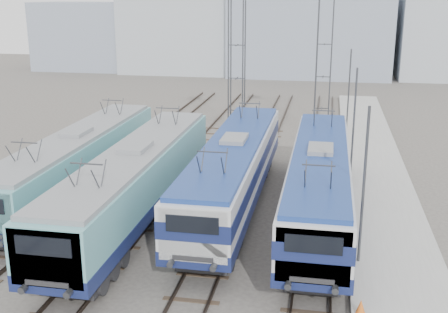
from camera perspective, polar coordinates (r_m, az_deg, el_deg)
ground at (r=24.30m, az=-7.47°, el=-11.48°), size 160.00×160.00×0.00m
platform at (r=30.63m, az=16.01°, el=-5.66°), size 4.00×70.00×0.30m
locomotive_far_left at (r=32.59m, az=-14.74°, el=-0.32°), size 2.87×18.14×3.41m
locomotive_center_left at (r=28.25m, az=-9.01°, el=-2.33°), size 2.99×18.90×3.56m
locomotive_center_right at (r=29.68m, az=0.98°, el=-1.14°), size 2.96×18.71×3.52m
locomotive_far_right at (r=28.39m, az=9.65°, el=-2.27°), size 2.91×18.40×3.46m
catenary_tower_west at (r=43.19m, az=1.31°, el=10.11°), size 4.50×1.20×12.00m
catenary_tower_east at (r=44.61m, az=10.13°, el=10.07°), size 4.50×1.20×12.00m
mast_front at (r=23.73m, az=13.98°, el=-3.31°), size 0.12×0.12×7.00m
mast_mid at (r=35.27m, az=13.03°, el=3.13°), size 0.12×0.12×7.00m
mast_rear at (r=47.04m, az=12.55°, el=6.37°), size 0.12×0.12×7.00m
safety_cone at (r=21.13m, az=13.72°, el=-14.61°), size 0.36×0.36×0.54m
building_west at (r=85.11m, az=-3.74°, el=13.34°), size 18.00×12.00×14.00m
building_center at (r=82.46m, az=8.86°, el=14.49°), size 22.00×14.00×18.00m
building_far_west at (r=90.51m, az=-13.79°, el=11.82°), size 14.00×10.00×10.00m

